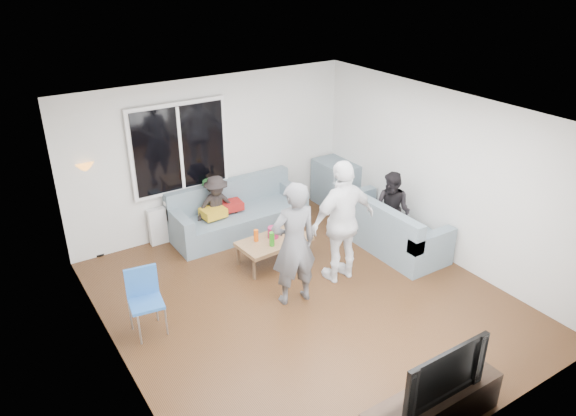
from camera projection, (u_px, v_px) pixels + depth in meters
floor at (305, 301)px, 7.55m from camera, size 5.00×5.50×0.04m
ceiling at (309, 116)px, 6.41m from camera, size 5.00×5.50×0.04m
wall_back at (212, 154)px, 9.08m from camera, size 5.00×0.04×2.60m
wall_front at (483, 331)px, 4.88m from camera, size 5.00×0.04×2.60m
wall_left at (111, 274)px, 5.74m from camera, size 0.04×5.50×2.60m
wall_right at (444, 176)px, 8.21m from camera, size 0.04×5.50×2.60m
window_frame at (179, 148)px, 8.61m from camera, size 1.62×0.06×1.47m
window_glass at (180, 149)px, 8.58m from camera, size 1.50×0.02×1.35m
window_mullion at (181, 149)px, 8.58m from camera, size 0.05×0.03×1.35m
radiator at (187, 219)px, 9.12m from camera, size 1.30×0.12×0.62m
potted_plant at (204, 188)px, 9.05m from camera, size 0.25×0.22×0.38m
vase at (169, 201)px, 8.78m from camera, size 0.20×0.20×0.19m
sofa_back_section at (239, 210)px, 9.17m from camera, size 2.30×0.85×0.85m
sofa_right_section at (390, 222)px, 8.76m from camera, size 2.00×0.85×0.85m
sofa_corner at (342, 182)px, 10.25m from camera, size 0.85×0.85×0.85m
cushion_yellow at (213, 212)px, 8.88m from camera, size 0.40×0.35×0.14m
cushion_red at (231, 205)px, 9.12m from camera, size 0.39×0.33×0.13m
coffee_table at (274, 251)px, 8.36m from camera, size 1.14×0.67×0.40m
pitcher at (273, 232)px, 8.31m from camera, size 0.17×0.17×0.17m
side_chair at (146, 304)px, 6.73m from camera, size 0.45×0.45×0.86m
floor_lamp at (91, 210)px, 8.34m from camera, size 0.32×0.32×1.56m
player_left at (294, 244)px, 7.18m from camera, size 0.69×0.51×1.76m
player_right at (343, 222)px, 7.68m from camera, size 1.07×0.45×1.83m
spectator_right at (392, 211)px, 8.65m from camera, size 0.66×0.74×1.27m
spectator_back at (217, 208)px, 8.95m from camera, size 0.75×0.47×1.11m
tv_console at (432, 410)px, 5.46m from camera, size 1.60×0.40×0.44m
television at (438, 370)px, 5.23m from camera, size 1.05×0.14×0.60m
bottle_d at (290, 231)px, 8.26m from camera, size 0.07×0.07×0.25m
bottle_e at (290, 225)px, 8.53m from camera, size 0.07×0.07×0.18m
bottle_b at (272, 239)px, 8.06m from camera, size 0.08×0.08×0.22m
bottle_a at (256, 235)px, 8.20m from camera, size 0.07×0.07×0.19m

